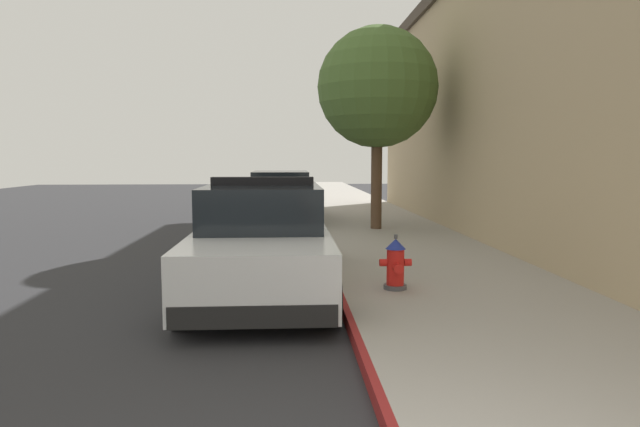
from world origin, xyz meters
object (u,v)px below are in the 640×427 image
Objects in this scene: police_cruiser at (263,241)px; parked_car_silver_ahead at (281,199)px; fire_hydrant at (396,264)px; street_tree at (377,88)px.

parked_car_silver_ahead is at bearing 88.97° from police_cruiser.
fire_hydrant is (1.84, -0.60, -0.24)m from police_cruiser.
street_tree is at bearing -46.38° from parked_car_silver_ahead.
police_cruiser is 0.95× the size of street_tree.
street_tree is (0.80, 6.61, 3.21)m from fire_hydrant.
police_cruiser is 8.62m from parked_car_silver_ahead.
parked_car_silver_ahead is 0.95× the size of street_tree.
parked_car_silver_ahead is at bearing 133.62° from street_tree.
fire_hydrant is at bearing -18.01° from police_cruiser.
fire_hydrant is 7.39m from street_tree.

